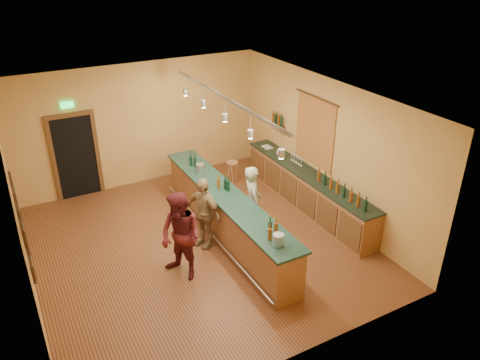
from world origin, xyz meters
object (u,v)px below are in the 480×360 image
back_counter (307,190)px  customer_b (203,213)px  bartender (253,201)px  tasting_bar (226,212)px  customer_a (181,237)px  bar_stool (232,167)px

back_counter → customer_b: 2.86m
bartender → customer_b: size_ratio=1.04×
tasting_bar → customer_b: size_ratio=3.25×
back_counter → customer_a: size_ratio=2.56×
back_counter → customer_b: size_ratio=2.90×
customer_a → bar_stool: size_ratio=2.81×
bar_stool → tasting_bar: bearing=-120.6°
customer_a → tasting_bar: bearing=95.8°
tasting_bar → customer_b: (-0.56, -0.05, 0.18)m
back_counter → customer_b: bearing=-175.4°
tasting_bar → customer_b: customer_b is taller
customer_a → customer_b: 1.11m
bartender → customer_a: (-1.91, -0.64, 0.07)m
back_counter → bar_stool: back_counter is taller
tasting_bar → bartender: size_ratio=3.12×
bar_stool → bartender: bearing=-107.6°
bartender → bar_stool: bearing=-1.3°
bartender → tasting_bar: bearing=89.5°
back_counter → bartender: size_ratio=2.79×
customer_a → back_counter: bearing=80.5°
back_counter → bar_stool: bearing=115.7°
customer_b → back_counter: bearing=73.6°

